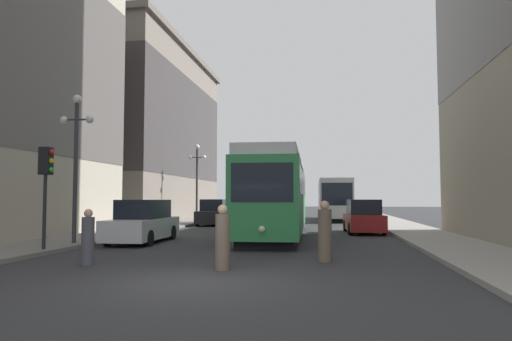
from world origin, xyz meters
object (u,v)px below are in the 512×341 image
pedestrian_crossing_near (325,233)px  pedestrian_on_sidewalk (88,239)px  lamp_post_left_far (197,171)px  parked_car_left_near (143,222)px  pedestrian_crossing_far (223,239)px  lamp_post_left_near (76,146)px  parked_car_left_mid (214,213)px  transit_bus (334,198)px  traffic_light_near_left (46,171)px  streetcar (277,194)px  parked_car_right_far (363,218)px

pedestrian_crossing_near → pedestrian_on_sidewalk: (-6.62, -1.73, -0.11)m
lamp_post_left_far → parked_car_left_near: bearing=-82.7°
pedestrian_crossing_far → pedestrian_on_sidewalk: bearing=99.7°
pedestrian_on_sidewalk → lamp_post_left_far: (-3.05, 21.65, 3.23)m
pedestrian_on_sidewalk → lamp_post_left_near: 6.34m
parked_car_left_mid → transit_bus: bearing=45.3°
parked_car_left_mid → pedestrian_crossing_near: bearing=-68.4°
parked_car_left_near → pedestrian_crossing_near: size_ratio=2.78×
parked_car_left_near → pedestrian_crossing_far: 8.72m
pedestrian_crossing_near → lamp_post_left_far: (-9.67, 19.92, 3.12)m
traffic_light_near_left → lamp_post_left_near: lamp_post_left_near is taller
streetcar → transit_bus: (3.08, 17.72, -0.15)m
lamp_post_left_near → parked_car_left_near: bearing=49.4°
pedestrian_on_sidewalk → parked_car_left_near: bearing=-30.9°
streetcar → lamp_post_left_far: size_ratio=2.46×
lamp_post_left_far → pedestrian_on_sidewalk: bearing=-82.0°
streetcar → traffic_light_near_left: (-7.03, -8.65, 0.73)m
parked_car_left_mid → traffic_light_near_left: 17.44m
traffic_light_near_left → parked_car_right_far: bearing=44.3°
parked_car_right_far → pedestrian_crossing_near: parked_car_right_far is taller
transit_bus → pedestrian_crossing_far: (-3.32, -28.96, -1.15)m
lamp_post_left_far → pedestrian_crossing_far: bearing=-72.3°
parked_car_left_near → transit_bus: bearing=66.9°
parked_car_left_mid → pedestrian_crossing_near: (7.77, -17.80, -0.00)m
pedestrian_crossing_far → lamp_post_left_far: 23.27m
streetcar → lamp_post_left_near: (-7.25, -6.40, 1.85)m
traffic_light_near_left → pedestrian_crossing_far: bearing=-20.9°
parked_car_left_near → lamp_post_left_far: size_ratio=0.86×
parked_car_left_mid → pedestrian_crossing_near: 19.42m
traffic_light_near_left → streetcar: bearing=50.9°
pedestrian_on_sidewalk → lamp_post_left_far: size_ratio=0.27×
transit_bus → parked_car_right_far: (1.34, -15.19, -1.10)m
streetcar → pedestrian_crossing_far: size_ratio=8.38×
parked_car_right_far → pedestrian_crossing_far: 14.54m
parked_car_left_mid → parked_car_right_far: 11.51m
pedestrian_crossing_far → traffic_light_near_left: size_ratio=0.49×
parked_car_left_near → pedestrian_crossing_far: size_ratio=2.94×
pedestrian_on_sidewalk → parked_car_right_far: bearing=-73.3°
parked_car_right_far → pedestrian_crossing_near: bearing=77.2°
transit_bus → pedestrian_on_sidewalk: 29.59m
streetcar → pedestrian_on_sidewalk: (-4.20, -10.93, -1.37)m
parked_car_right_far → traffic_light_near_left: bearing=41.2°
pedestrian_on_sidewalk → traffic_light_near_left: size_ratio=0.45×
streetcar → traffic_light_near_left: size_ratio=4.12×
streetcar → parked_car_right_far: (4.43, 2.53, -1.26)m
transit_bus → streetcar: bearing=-101.5°
transit_bus → lamp_post_left_near: 26.32m
parked_car_left_near → parked_car_right_far: same height
traffic_light_near_left → pedestrian_crossing_near: bearing=-3.4°
parked_car_right_far → parked_car_left_near: bearing=31.4°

